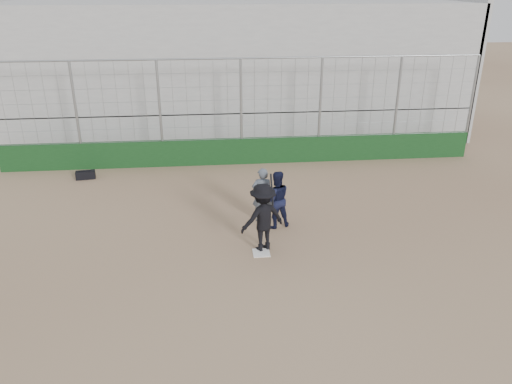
{
  "coord_description": "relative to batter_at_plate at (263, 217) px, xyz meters",
  "views": [
    {
      "loc": [
        -1.26,
        -11.31,
        6.59
      ],
      "look_at": [
        0.0,
        1.4,
        1.15
      ],
      "focal_mm": 35.0,
      "sensor_mm": 36.0,
      "label": 1
    }
  ],
  "objects": [
    {
      "name": "umpire",
      "position": [
        0.18,
        1.68,
        -0.18
      ],
      "size": [
        0.63,
        0.43,
        1.49
      ],
      "primitive_type": "imported",
      "rotation": [
        0.0,
        0.0,
        3.08
      ],
      "color": "#4C5560",
      "rests_on": "ground"
    },
    {
      "name": "catcher_crouched",
      "position": [
        0.52,
        1.22,
        -0.35
      ],
      "size": [
        0.98,
        0.85,
        1.16
      ],
      "color": "black",
      "rests_on": "ground"
    },
    {
      "name": "ground",
      "position": [
        -0.06,
        -0.23,
        -0.93
      ],
      "size": [
        90.0,
        90.0,
        0.0
      ],
      "primitive_type": "plane",
      "color": "brown",
      "rests_on": "ground"
    },
    {
      "name": "batter_at_plate",
      "position": [
        0.0,
        0.0,
        0.0
      ],
      "size": [
        1.37,
        1.09,
        1.99
      ],
      "color": "black",
      "rests_on": "ground"
    },
    {
      "name": "equipment_bag",
      "position": [
        -5.77,
        5.68,
        -0.78
      ],
      "size": [
        0.7,
        0.38,
        0.33
      ],
      "color": "black",
      "rests_on": "ground"
    },
    {
      "name": "home_plate",
      "position": [
        -0.06,
        -0.23,
        -0.92
      ],
      "size": [
        0.44,
        0.44,
        0.02
      ],
      "primitive_type": "cube",
      "color": "white",
      "rests_on": "ground"
    },
    {
      "name": "backstop",
      "position": [
        -0.06,
        6.77,
        0.03
      ],
      "size": [
        18.1,
        0.25,
        4.04
      ],
      "color": "#103314",
      "rests_on": "ground"
    },
    {
      "name": "bleachers",
      "position": [
        -0.06,
        11.72,
        2.0
      ],
      "size": [
        20.25,
        6.7,
        6.98
      ],
      "color": "#999999",
      "rests_on": "ground"
    }
  ]
}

